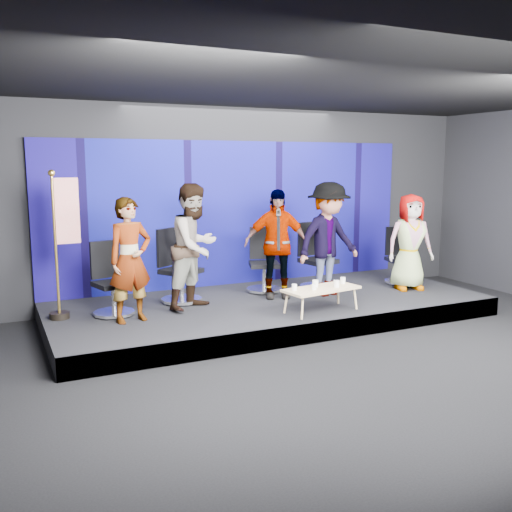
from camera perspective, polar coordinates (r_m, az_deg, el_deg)
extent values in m
plane|color=black|center=(7.39, 10.26, -10.72)|extent=(10.00, 10.00, 0.00)
cube|color=black|center=(10.48, -2.27, 5.12)|extent=(10.00, 0.02, 3.50)
cube|color=black|center=(7.02, 11.12, 17.23)|extent=(10.00, 8.00, 0.02)
cube|color=black|center=(9.39, 1.38, -5.27)|extent=(7.00, 3.00, 0.30)
cube|color=#12075A|center=(10.45, -2.16, 4.28)|extent=(7.00, 0.08, 2.60)
cylinder|color=silver|center=(8.66, -13.99, -5.58)|extent=(0.74, 0.74, 0.06)
cylinder|color=silver|center=(8.60, -14.05, -4.07)|extent=(0.07, 0.07, 0.41)
cube|color=black|center=(8.56, -14.10, -2.75)|extent=(0.59, 0.59, 0.07)
cube|color=black|center=(8.71, -14.87, -0.33)|extent=(0.45, 0.16, 0.56)
imported|color=black|center=(8.11, -12.47, -0.40)|extent=(0.72, 0.56, 1.75)
cylinder|color=silver|center=(9.25, -7.44, -4.40)|extent=(0.92, 0.92, 0.07)
cylinder|color=silver|center=(9.20, -7.48, -2.85)|extent=(0.08, 0.08, 0.44)
cube|color=black|center=(9.15, -7.51, -1.50)|extent=(0.73, 0.73, 0.08)
cube|color=black|center=(9.26, -8.82, 0.90)|extent=(0.44, 0.31, 0.61)
imported|color=black|center=(8.69, -6.14, 0.94)|extent=(1.17, 1.11, 1.91)
cylinder|color=silver|center=(9.92, 0.81, -3.40)|extent=(0.80, 0.80, 0.06)
cylinder|color=silver|center=(9.87, 0.81, -2.05)|extent=(0.07, 0.07, 0.42)
cube|color=black|center=(9.83, 0.81, -0.86)|extent=(0.64, 0.64, 0.07)
cube|color=black|center=(10.02, 0.66, 1.32)|extent=(0.45, 0.20, 0.57)
imported|color=black|center=(9.37, 2.03, 1.22)|extent=(1.14, 0.76, 1.79)
cylinder|color=silver|center=(10.18, 6.21, -3.12)|extent=(0.76, 0.76, 0.07)
cylinder|color=silver|center=(10.13, 6.24, -1.71)|extent=(0.08, 0.08, 0.44)
cube|color=black|center=(10.09, 6.26, -0.49)|extent=(0.61, 0.61, 0.08)
cube|color=black|center=(10.23, 5.33, 1.73)|extent=(0.49, 0.13, 0.61)
imported|color=black|center=(9.61, 7.24, 1.68)|extent=(1.33, 0.89, 1.90)
cylinder|color=silver|center=(10.91, 14.21, -2.54)|extent=(0.72, 0.72, 0.06)
cylinder|color=silver|center=(10.86, 14.26, -1.38)|extent=(0.07, 0.07, 0.39)
cube|color=black|center=(10.83, 14.30, -0.37)|extent=(0.58, 0.58, 0.07)
cube|color=black|center=(10.99, 13.88, 1.48)|extent=(0.43, 0.16, 0.54)
imported|color=black|center=(10.35, 15.13, 1.36)|extent=(0.93, 0.74, 1.68)
cube|color=tan|center=(8.61, 6.55, -3.29)|extent=(1.24, 0.67, 0.04)
cylinder|color=tan|center=(8.19, 4.65, -5.22)|extent=(0.03, 0.03, 0.33)
cylinder|color=tan|center=(8.49, 3.01, -4.68)|extent=(0.03, 0.03, 0.33)
cylinder|color=tan|center=(8.85, 9.90, -4.23)|extent=(0.03, 0.03, 0.33)
cylinder|color=tan|center=(9.13, 8.21, -3.77)|extent=(0.03, 0.03, 0.33)
cylinder|color=white|center=(8.40, 3.86, -3.13)|extent=(0.08, 0.08, 0.09)
cylinder|color=white|center=(8.44, 5.81, -3.12)|extent=(0.07, 0.07, 0.08)
cylinder|color=white|center=(8.63, 5.96, -2.76)|extent=(0.09, 0.09, 0.11)
cylinder|color=white|center=(8.67, 8.06, -2.77)|extent=(0.09, 0.09, 0.10)
cylinder|color=white|center=(8.95, 8.67, -2.42)|extent=(0.08, 0.08, 0.10)
cylinder|color=black|center=(8.70, -19.05, -5.64)|extent=(0.28, 0.28, 0.09)
cylinder|color=gold|center=(8.51, -19.41, 0.98)|extent=(0.04, 0.04, 1.94)
sphere|color=gold|center=(8.43, -19.78, 7.81)|extent=(0.10, 0.10, 0.10)
cube|color=red|center=(8.48, -18.39, 4.31)|extent=(0.34, 0.09, 0.93)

